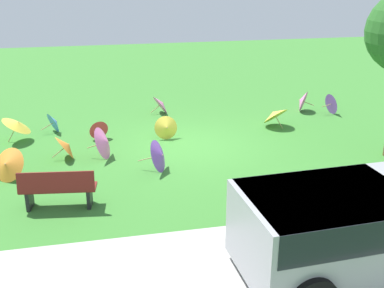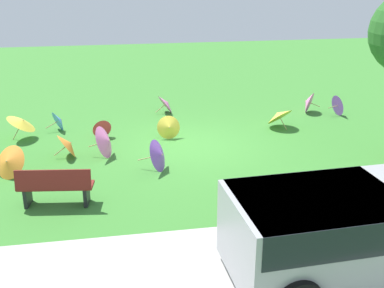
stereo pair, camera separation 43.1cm
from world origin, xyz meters
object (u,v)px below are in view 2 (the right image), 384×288
Objects in this scene: parasol_pink_1 at (308,102)px; parasol_orange_1 at (69,144)px; parasol_red_0 at (101,128)px; parasol_yellow_1 at (22,122)px; parasol_purple_1 at (339,105)px; park_bench at (55,186)px; parasol_yellow_3 at (169,127)px; parasol_pink_2 at (166,103)px; parasol_orange_0 at (9,162)px; parasol_blue_1 at (59,120)px; parasol_purple_0 at (160,155)px; parasol_pink_0 at (107,141)px; parasol_yellow_0 at (279,115)px; van_dark at (358,226)px.

parasol_pink_1 is 0.95× the size of parasol_orange_1.
parasol_yellow_1 reaches higher than parasol_red_0.
parasol_pink_1 is at bearing -28.38° from parasol_purple_1.
parasol_yellow_3 is (-2.98, -3.88, -0.11)m from park_bench.
parasol_yellow_3 reaches higher than parasol_pink_2.
parasol_blue_1 is (-0.92, -3.50, -0.08)m from parasol_orange_0.
parasol_orange_0 is 4.75m from parasol_yellow_3.
parasol_purple_0 is 1.09× the size of parasol_pink_2.
parasol_pink_0 reaches higher than parasol_yellow_1.
parasol_yellow_1 is (7.97, -0.26, 0.12)m from parasol_yellow_0.
parasol_orange_1 is at bearing 14.65° from parasol_purple_1.
parasol_pink_2 is at bearing -12.37° from parasol_purple_1.
van_dark is 6.23× the size of parasol_purple_1.
parasol_orange_0 is 1.27× the size of parasol_pink_1.
parasol_purple_1 is (-10.45, -3.51, -0.04)m from parasol_orange_0.
parasol_pink_1 is (-9.49, -4.03, -0.02)m from parasol_orange_0.
parasol_yellow_1 is at bearing -73.39° from park_bench.
parasol_purple_1 is at bearing -150.09° from park_bench.
parasol_purple_1 is (-6.20, -1.40, 0.01)m from parasol_yellow_3.
parasol_pink_0 is 1.17× the size of parasol_pink_2.
parasol_blue_1 is at bearing 3.55° from parasol_pink_1.
parasol_purple_0 is at bearing 126.68° from parasol_blue_1.
parasol_orange_1 is (1.03, -0.20, -0.09)m from parasol_pink_0.
parasol_red_0 is 1.60m from parasol_blue_1.
van_dark reaches higher than parasol_blue_1.
parasol_pink_2 is at bearing -135.56° from parasol_red_0.
parasol_purple_1 reaches higher than parasol_orange_1.
park_bench is 1.90× the size of parasol_orange_1.
parasol_yellow_3 is 0.85× the size of parasol_orange_1.
parasol_purple_0 is at bearing 36.51° from parasol_pink_1.
parasol_pink_0 is 7.75m from parasol_pink_1.
parasol_purple_1 is 0.75× the size of parasol_pink_0.
parasol_blue_1 is 0.87× the size of parasol_pink_2.
van_dark is at bearing 146.91° from park_bench.
parasol_orange_1 is (0.88, 1.45, 0.06)m from parasol_red_0.
parasol_purple_0 reaches higher than parasol_purple_1.
parasol_yellow_0 is (-1.42, -7.70, -0.49)m from van_dark.
parasol_pink_2 is at bearing -78.98° from van_dark.
parasol_pink_0 is (-1.11, -2.70, -0.01)m from park_bench.
park_bench is 7.89m from parasol_yellow_0.
parasol_red_0 is 0.84× the size of parasol_purple_1.
parasol_orange_1 is (8.13, 2.90, -0.03)m from parasol_pink_1.
parasol_pink_0 reaches higher than parasol_pink_2.
parasol_orange_1 is (6.52, 1.43, -0.06)m from parasol_yellow_0.
van_dark is 10.31m from parasol_yellow_1.
parasol_orange_1 is 1.16× the size of parasol_blue_1.
parasol_red_0 is at bearing 6.46° from parasol_purple_1.
parasol_pink_0 is 4.42m from parasol_pink_2.
parasol_orange_1 is at bearing 49.41° from parasol_pink_2.
parasol_red_0 is at bearing -0.18° from parasol_yellow_0.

